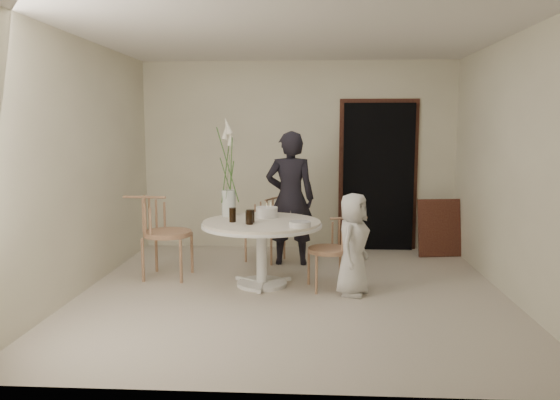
# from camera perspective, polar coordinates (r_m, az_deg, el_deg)

# --- Properties ---
(ground) EXTENTS (4.50, 4.50, 0.00)m
(ground) POSITION_cam_1_polar(r_m,az_deg,el_deg) (5.93, 1.30, -9.62)
(ground) COLOR beige
(ground) RESTS_ON ground
(room_shell) EXTENTS (4.50, 4.50, 4.50)m
(room_shell) POSITION_cam_1_polar(r_m,az_deg,el_deg) (5.67, 1.35, 6.22)
(room_shell) COLOR silver
(room_shell) RESTS_ON ground
(doorway) EXTENTS (1.00, 0.10, 2.10)m
(doorway) POSITION_cam_1_polar(r_m,az_deg,el_deg) (7.94, 10.22, 2.37)
(doorway) COLOR black
(doorway) RESTS_ON ground
(door_trim) EXTENTS (1.12, 0.03, 2.22)m
(door_trim) POSITION_cam_1_polar(r_m,az_deg,el_deg) (7.98, 10.20, 2.82)
(door_trim) COLOR brown
(door_trim) RESTS_ON ground
(table) EXTENTS (1.33, 1.33, 0.73)m
(table) POSITION_cam_1_polar(r_m,az_deg,el_deg) (6.05, -1.92, -3.28)
(table) COLOR white
(table) RESTS_ON ground
(picture_frame) EXTENTS (0.61, 0.26, 0.78)m
(picture_frame) POSITION_cam_1_polar(r_m,az_deg,el_deg) (7.79, 16.31, -2.81)
(picture_frame) COLOR brown
(picture_frame) RESTS_ON ground
(chair_far) EXTENTS (0.58, 0.60, 0.82)m
(chair_far) POSITION_cam_1_polar(r_m,az_deg,el_deg) (7.29, -1.14, -2.06)
(chair_far) COLOR tan
(chair_far) RESTS_ON ground
(chair_right) EXTENTS (0.53, 0.51, 0.79)m
(chair_right) POSITION_cam_1_polar(r_m,az_deg,el_deg) (6.00, 6.17, -4.39)
(chair_right) COLOR tan
(chair_right) RESTS_ON ground
(chair_left) EXTENTS (0.61, 0.57, 0.97)m
(chair_left) POSITION_cam_1_polar(r_m,az_deg,el_deg) (6.55, -12.83, -2.50)
(chair_left) COLOR tan
(chair_left) RESTS_ON ground
(girl) EXTENTS (0.63, 0.42, 1.71)m
(girl) POSITION_cam_1_polar(r_m,az_deg,el_deg) (6.97, 1.07, 0.17)
(girl) COLOR black
(girl) RESTS_ON ground
(boy) EXTENTS (0.52, 0.62, 1.08)m
(boy) POSITION_cam_1_polar(r_m,az_deg,el_deg) (5.78, 7.63, -4.61)
(boy) COLOR silver
(boy) RESTS_ON ground
(birthday_cake) EXTENTS (0.25, 0.25, 0.17)m
(birthday_cake) POSITION_cam_1_polar(r_m,az_deg,el_deg) (6.26, -1.39, -1.29)
(birthday_cake) COLOR silver
(birthday_cake) RESTS_ON table
(cola_tumbler_a) EXTENTS (0.10, 0.10, 0.16)m
(cola_tumbler_a) POSITION_cam_1_polar(r_m,az_deg,el_deg) (5.82, -3.19, -1.79)
(cola_tumbler_a) COLOR black
(cola_tumbler_a) RESTS_ON table
(cola_tumbler_b) EXTENTS (0.08, 0.08, 0.14)m
(cola_tumbler_b) POSITION_cam_1_polar(r_m,az_deg,el_deg) (5.86, -3.32, -1.82)
(cola_tumbler_b) COLOR black
(cola_tumbler_b) RESTS_ON table
(cola_tumbler_c) EXTENTS (0.09, 0.09, 0.16)m
(cola_tumbler_c) POSITION_cam_1_polar(r_m,az_deg,el_deg) (5.97, -4.98, -1.56)
(cola_tumbler_c) COLOR black
(cola_tumbler_c) RESTS_ON table
(cola_tumbler_d) EXTENTS (0.07, 0.07, 0.14)m
(cola_tumbler_d) POSITION_cam_1_polar(r_m,az_deg,el_deg) (5.94, -2.99, -1.68)
(cola_tumbler_d) COLOR black
(cola_tumbler_d) RESTS_ON table
(plate_stack) EXTENTS (0.27, 0.27, 0.06)m
(plate_stack) POSITION_cam_1_polar(r_m,az_deg,el_deg) (5.67, 2.07, -2.54)
(plate_stack) COLOR silver
(plate_stack) RESTS_ON table
(flower_vase) EXTENTS (0.16, 0.16, 1.15)m
(flower_vase) POSITION_cam_1_polar(r_m,az_deg,el_deg) (6.34, -5.41, 1.93)
(flower_vase) COLOR silver
(flower_vase) RESTS_ON table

